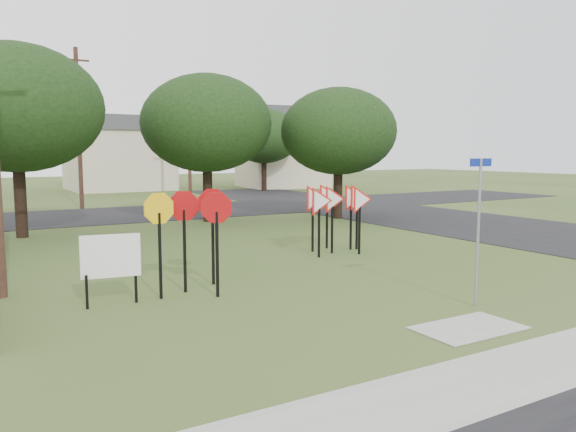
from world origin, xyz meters
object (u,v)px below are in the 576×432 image
at_px(yield_sign_cluster, 337,202).
at_px(info_board, 111,259).
at_px(street_name_sign, 478,223).
at_px(stop_sign_cluster, 194,217).

bearing_deg(yield_sign_cluster, info_board, -159.94).
xyz_separation_m(street_name_sign, yield_sign_cluster, (1.22, 6.77, -0.13)).
height_order(street_name_sign, info_board, street_name_sign).
bearing_deg(info_board, stop_sign_cluster, 4.77).
distance_m(street_name_sign, info_board, 7.73).
height_order(yield_sign_cluster, info_board, yield_sign_cluster).
bearing_deg(stop_sign_cluster, info_board, -175.23).
distance_m(stop_sign_cluster, yield_sign_cluster, 6.52).
bearing_deg(yield_sign_cluster, street_name_sign, -100.21).
relative_size(stop_sign_cluster, info_board, 1.56).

